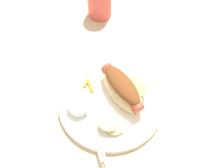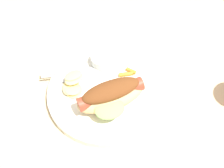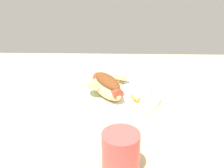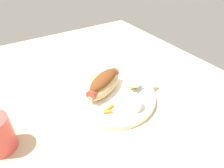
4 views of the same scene
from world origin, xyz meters
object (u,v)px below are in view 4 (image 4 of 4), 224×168
Objects in this scene: plate at (113,97)px; sauce_ramekin at (132,104)px; hot_dog at (103,83)px; fork at (141,94)px; chips_pile at (132,84)px; carrot_garnish at (109,109)px; knife at (134,93)px.

sauce_ramekin is at bearing 11.16° from plate.
sauce_ramekin is (10.30, 2.95, -1.71)cm from hot_dog.
chips_pile is (-4.32, -0.10, 1.00)cm from fork.
hot_dog is at bearing -164.00° from sauce_ramekin.
fork is (4.43, 7.12, 1.00)cm from plate.
sauce_ramekin is at bearing 67.75° from carrot_garnish.
sauce_ramekin is at bearing -36.77° from chips_pile.
knife is at bearing -28.46° from chips_pile.
hot_dog reaches higher than plate.
knife is at bearing 101.93° from carrot_garnish.
plate is at bearing -90.93° from chips_pile.
carrot_garnish is at bearing 176.94° from knife.
knife is 3.40cm from chips_pile.
fork is (7.21, 8.59, -2.76)cm from hot_dog.
sauce_ramekin is 0.39× the size of knife.
knife reaches higher than plate.
chips_pile is (-7.41, 5.53, -0.05)cm from sauce_ramekin.
hot_dog reaches higher than sauce_ramekin.
knife is (-1.46, -1.65, -0.02)cm from fork.
sauce_ramekin is at bearing -164.51° from fork.
sauce_ramekin is at bearing -102.50° from hot_dog.
fork reaches higher than plate.
sauce_ramekin reaches higher than fork.
plate is at bearing -90.64° from hot_dog.
fork is 11.63cm from carrot_garnish.
hot_dog is 1.20× the size of knife.
plate is 6.32× the size of carrot_garnish.
hot_dog reaches higher than fork.
fork is at bearing 1.33° from chips_pile.
chips_pile is (0.11, 7.02, 2.00)cm from plate.
chips_pile is at bearing 113.31° from carrot_garnish.
sauce_ramekin reaches higher than knife.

